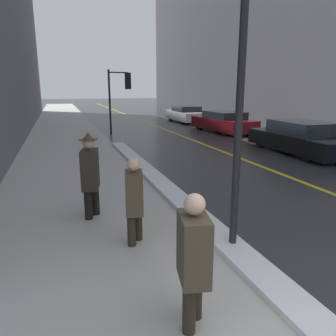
{
  "coord_description": "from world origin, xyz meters",
  "views": [
    {
      "loc": [
        -2.36,
        -1.88,
        2.57
      ],
      "look_at": [
        -0.4,
        4.0,
        1.05
      ],
      "focal_mm": 35.0,
      "sensor_mm": 36.0,
      "label": 1
    }
  ],
  "objects": [
    {
      "name": "sidewalk_slab",
      "position": [
        -2.0,
        15.0,
        0.01
      ],
      "size": [
        4.0,
        80.0,
        0.01
      ],
      "color": "#B2AFA8",
      "rests_on": "ground"
    },
    {
      "name": "road_centre_stripe",
      "position": [
        4.0,
        15.0,
        0.0
      ],
      "size": [
        0.16,
        80.0,
        0.0
      ],
      "color": "gold",
      "rests_on": "ground"
    },
    {
      "name": "snow_bank_curb",
      "position": [
        0.16,
        5.98,
        0.05
      ],
      "size": [
        0.53,
        14.24,
        0.1
      ],
      "color": "white",
      "rests_on": "ground"
    },
    {
      "name": "building_facade_right",
      "position": [
        13.0,
        22.0,
        8.35
      ],
      "size": [
        6.0,
        36.0,
        16.7
      ],
      "color": "slate",
      "rests_on": "ground"
    },
    {
      "name": "lamp_post",
      "position": [
        0.21,
        2.47,
        3.33
      ],
      "size": [
        0.28,
        0.28,
        5.65
      ],
      "color": "black",
      "rests_on": "ground"
    },
    {
      "name": "traffic_light_near",
      "position": [
        1.11,
        16.85,
        2.55
      ],
      "size": [
        1.31,
        0.42,
        3.54
      ],
      "rotation": [
        0.0,
        0.0,
        0.14
      ],
      "color": "black",
      "rests_on": "ground"
    },
    {
      "name": "pedestrian_trailing",
      "position": [
        -1.12,
        1.0,
        0.86
      ],
      "size": [
        0.38,
        0.55,
        1.54
      ],
      "rotation": [
        0.0,
        0.0,
        -1.77
      ],
      "color": "#2A241B",
      "rests_on": "ground"
    },
    {
      "name": "pedestrian_in_glasses",
      "position": [
        -1.27,
        3.15,
        0.82
      ],
      "size": [
        0.37,
        0.52,
        1.48
      ],
      "rotation": [
        0.0,
        0.0,
        -1.77
      ],
      "color": "#2A241B",
      "rests_on": "ground"
    },
    {
      "name": "pedestrian_nearside",
      "position": [
        -1.84,
        4.55,
        0.95
      ],
      "size": [
        0.41,
        0.59,
        1.74
      ],
      "rotation": [
        0.0,
        0.0,
        -1.77
      ],
      "color": "black",
      "rests_on": "ground"
    },
    {
      "name": "parked_car_black",
      "position": [
        6.75,
        8.82,
        0.6
      ],
      "size": [
        1.87,
        4.87,
        1.29
      ],
      "rotation": [
        0.0,
        0.0,
        1.54
      ],
      "color": "black",
      "rests_on": "ground"
    },
    {
      "name": "parked_car_maroon",
      "position": [
        6.91,
        15.57,
        0.58
      ],
      "size": [
        2.23,
        4.8,
        1.22
      ],
      "rotation": [
        0.0,
        0.0,
        1.67
      ],
      "color": "#600F14",
      "rests_on": "ground"
    },
    {
      "name": "parked_car_white",
      "position": [
        6.95,
        21.77,
        0.59
      ],
      "size": [
        1.79,
        4.35,
        1.21
      ],
      "rotation": [
        0.0,
        0.0,
        1.58
      ],
      "color": "silver",
      "rests_on": "ground"
    }
  ]
}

